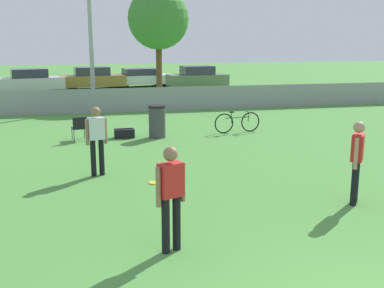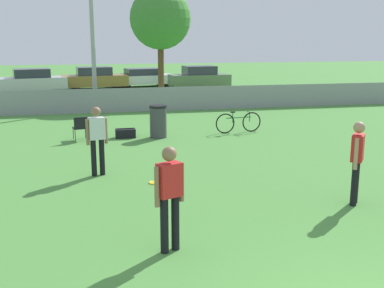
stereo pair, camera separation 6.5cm
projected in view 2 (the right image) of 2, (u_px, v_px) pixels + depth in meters
name	position (u px, v px, depth m)	size (l,w,h in m)	color
fence_backline	(156.00, 99.00, 22.20)	(25.81, 0.07, 1.21)	gray
tree_near_pole	(160.00, 19.00, 25.15)	(3.21, 3.21, 5.92)	brown
player_receiver_white	(97.00, 136.00, 11.68)	(0.52, 0.30, 1.71)	black
player_defender_red	(357.00, 157.00, 9.62)	(0.40, 0.44, 1.71)	black
player_thrower_red	(170.00, 192.00, 7.46)	(0.50, 0.35, 1.71)	black
frisbee_disc	(155.00, 183.00, 11.24)	(0.27, 0.27, 0.03)	yellow
folding_chair_sideline	(80.00, 127.00, 15.87)	(0.53, 0.53, 0.79)	#333338
bicycle_sideline	(239.00, 122.00, 17.18)	(1.74, 0.44, 0.77)	black
trash_bin	(158.00, 121.00, 16.30)	(0.59, 0.59, 1.10)	#3F3F44
gear_bag_sideline	(125.00, 133.00, 16.34)	(0.67, 0.37, 0.33)	black
parked_car_silver	(32.00, 81.00, 30.18)	(4.39, 2.57, 1.44)	black
parked_car_tan	(94.00, 78.00, 31.95)	(4.45, 2.25, 1.45)	black
parked_car_white	(143.00, 78.00, 33.37)	(4.70, 2.48, 1.26)	black
parked_car_olive	(199.00, 78.00, 32.30)	(4.09, 2.06, 1.50)	black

